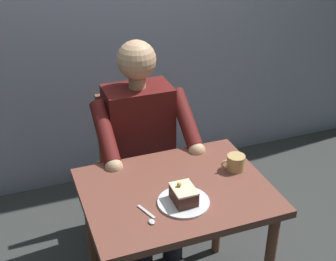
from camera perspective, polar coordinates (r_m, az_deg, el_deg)
name	(u,v)px	position (r m, az deg, el deg)	size (l,w,h in m)	color
dining_table	(176,208)	(2.18, 0.99, -9.51)	(0.85, 0.65, 0.73)	brown
chair	(135,160)	(2.78, -4.03, -3.61)	(0.42, 0.42, 0.89)	brown
seated_person	(143,150)	(2.55, -3.05, -2.46)	(0.53, 0.58, 1.25)	#5A1716
dessert_plate	(184,202)	(2.03, 1.92, -8.78)	(0.23, 0.23, 0.01)	white
cake_slice	(184,194)	(2.01, 1.93, -7.87)	(0.09, 0.12, 0.09)	#4C251F
coffee_cup	(235,162)	(2.25, 8.29, -3.88)	(0.12, 0.09, 0.08)	tan
dessert_spoon	(149,217)	(1.95, -2.34, -10.57)	(0.05, 0.14, 0.01)	silver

